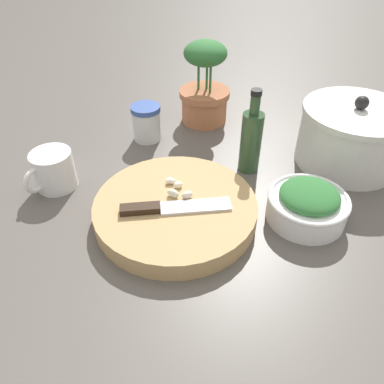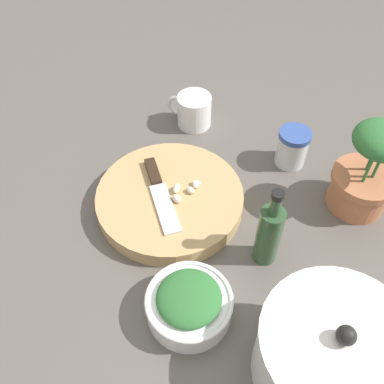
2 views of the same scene
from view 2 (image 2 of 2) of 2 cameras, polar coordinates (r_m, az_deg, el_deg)
name	(u,v)px [view 2 (image 2 of 2)]	position (r m, az deg, el deg)	size (l,w,h in m)	color
ground_plane	(185,227)	(0.86, -1.00, -4.73)	(5.00, 5.00, 0.00)	#56514C
cutting_board	(170,199)	(0.88, -2.96, -1.00)	(0.30, 0.30, 0.04)	tan
chef_knife	(159,190)	(0.87, -4.42, 0.30)	(0.18, 0.13, 0.01)	black
garlic_cloves	(185,190)	(0.87, -0.96, 0.25)	(0.07, 0.05, 0.02)	silver
herb_bowl	(189,303)	(0.74, -0.40, -14.64)	(0.15, 0.15, 0.07)	white
spice_jar	(292,147)	(0.98, 13.23, 5.80)	(0.07, 0.07, 0.09)	silver
coffee_mug	(193,110)	(1.06, 0.19, 10.81)	(0.08, 0.11, 0.08)	white
oil_bottle	(269,233)	(0.77, 10.21, -5.46)	(0.04, 0.04, 0.18)	#2D4C2D
stock_pot	(332,357)	(0.70, 18.12, -20.14)	(0.23, 0.23, 0.16)	silver
potted_herb	(367,174)	(0.90, 22.28, 2.25)	(0.13, 0.13, 0.21)	#B26B47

